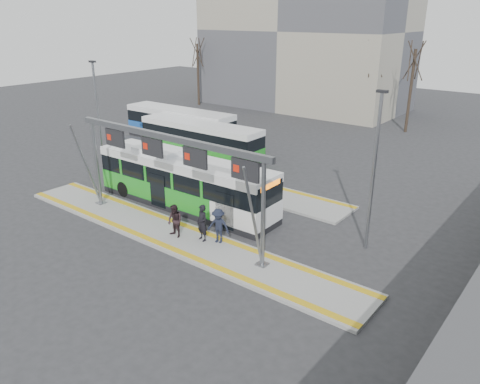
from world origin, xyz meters
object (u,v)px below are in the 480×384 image
Objects in this scene: passenger_a at (202,223)px; passenger_c at (218,226)px; passenger_b at (175,221)px; hero_bus at (184,182)px; gantry at (167,155)px.

passenger_a reaches higher than passenger_c.
passenger_a reaches higher than passenger_b.
hero_bus reaches higher than passenger_a.
passenger_c is (2.81, 0.53, -3.25)m from gantry.
gantry reaches higher than passenger_c.
gantry reaches higher than hero_bus.
gantry is 3.37m from passenger_b.
gantry is 3.79m from passenger_a.
passenger_a is (4.08, -2.90, -0.42)m from hero_bus.
gantry is at bearing 175.51° from passenger_c.
hero_bus is at bearing 136.85° from passenger_c.
passenger_a is 1.05× the size of passenger_c.
passenger_b is 0.96× the size of passenger_c.
hero_bus is 5.55m from passenger_c.
gantry is at bearing 156.07° from passenger_b.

